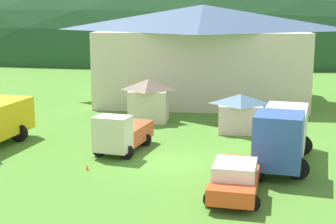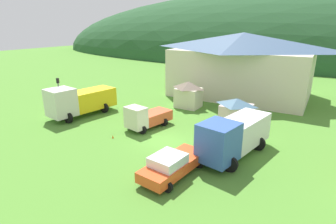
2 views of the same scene
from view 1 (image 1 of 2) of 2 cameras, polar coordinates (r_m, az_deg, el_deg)
ground_plane at (r=27.40m, az=0.43°, el=-5.82°), size 200.00×200.00×0.00m
forested_hill_backdrop at (r=97.62m, az=4.76°, el=6.81°), size 176.06×60.00×39.64m
depot_building at (r=45.53m, az=3.96°, el=6.88°), size 19.10×12.58×8.63m
play_shed_cream at (r=37.16m, az=-2.21°, el=1.44°), size 3.03×2.57×3.18m
play_shed_pink at (r=34.33m, az=8.23°, el=-0.03°), size 3.14×2.74×2.60m
light_truck_cream at (r=29.26m, az=-5.34°, el=-2.45°), size 3.02×5.03×2.39m
box_truck_blue at (r=27.32m, az=12.92°, el=-2.38°), size 3.94×7.78×3.24m
service_pickup_orange at (r=22.84m, az=7.74°, el=-7.36°), size 2.84×5.55×1.66m
traffic_cone_near_pickup at (r=26.55m, az=-9.21°, el=-6.56°), size 0.36×0.36×0.58m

